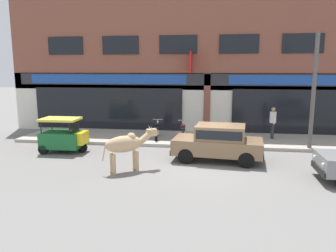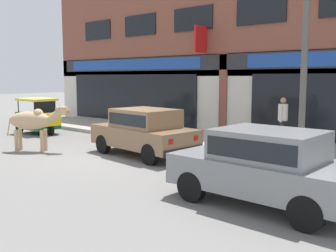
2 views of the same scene
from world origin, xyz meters
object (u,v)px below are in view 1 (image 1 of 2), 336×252
auto_rickshaw (64,137)px  pedestrian (273,119)px  motorcycle_1 (183,131)px  utility_pole (314,91)px  car_1 (219,141)px  motorcycle_0 (157,130)px  cow (127,144)px

auto_rickshaw → pedestrian: 10.10m
auto_rickshaw → motorcycle_1: auto_rickshaw is taller
utility_pole → pedestrian: bearing=128.3°
utility_pole → car_1: bearing=-152.0°
motorcycle_0 → utility_pole: utility_pole is taller
motorcycle_0 → utility_pole: 7.55m
motorcycle_1 → motorcycle_0: bearing=176.6°
pedestrian → utility_pole: size_ratio=0.32×
auto_rickshaw → motorcycle_1: 5.71m
cow → motorcycle_1: 5.27m
car_1 → pedestrian: 4.75m
cow → motorcycle_0: 5.13m
auto_rickshaw → utility_pole: 11.16m
motorcycle_0 → car_1: bearing=-46.5°
car_1 → cow: bearing=-150.4°
motorcycle_0 → motorcycle_1: bearing=-3.4°
motorcycle_0 → motorcycle_1: 1.34m
cow → motorcycle_0: bearing=87.9°
utility_pole → motorcycle_1: bearing=170.3°
car_1 → motorcycle_1: car_1 is taller
car_1 → utility_pole: bearing=28.0°
cow → car_1: cow is taller
car_1 → motorcycle_1: 3.63m
cow → car_1: bearing=29.6°
car_1 → pedestrian: (2.72, 3.89, 0.32)m
car_1 → motorcycle_0: bearing=133.5°
pedestrian → utility_pole: bearing=-51.7°
auto_rickshaw → car_1: bearing=-3.5°
cow → auto_rickshaw: size_ratio=0.92×
motorcycle_1 → utility_pole: utility_pole is taller
car_1 → utility_pole: 4.98m
car_1 → motorcycle_0: size_ratio=2.06×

